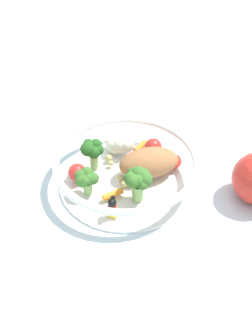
% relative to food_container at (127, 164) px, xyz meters
% --- Properties ---
extents(ground_plane, '(2.40, 2.40, 0.00)m').
position_rel_food_container_xyz_m(ground_plane, '(-0.01, 0.01, -0.03)').
color(ground_plane, silver).
extents(food_container, '(0.23, 0.23, 0.06)m').
position_rel_food_container_xyz_m(food_container, '(0.00, 0.00, 0.00)').
color(food_container, white).
rests_on(food_container, ground_plane).
extents(folded_napkin, '(0.16, 0.17, 0.01)m').
position_rel_food_container_xyz_m(folded_napkin, '(0.22, 0.05, -0.03)').
color(folded_napkin, silver).
rests_on(folded_napkin, ground_plane).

